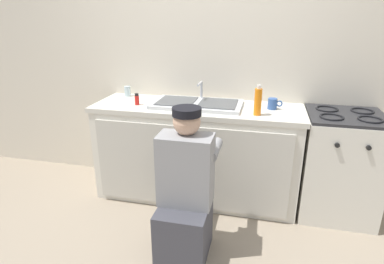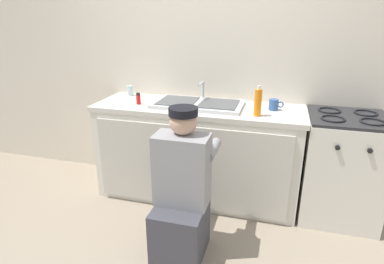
{
  "view_description": "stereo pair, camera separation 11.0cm",
  "coord_description": "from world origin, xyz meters",
  "px_view_note": "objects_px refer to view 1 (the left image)",
  "views": [
    {
      "loc": [
        0.6,
        -2.44,
        1.69
      ],
      "look_at": [
        0.0,
        0.1,
        0.73
      ],
      "focal_mm": 30.0,
      "sensor_mm": 36.0,
      "label": 1
    },
    {
      "loc": [
        0.71,
        -2.41,
        1.69
      ],
      "look_at": [
        0.0,
        0.1,
        0.73
      ],
      "focal_mm": 30.0,
      "sensor_mm": 36.0,
      "label": 2
    }
  ],
  "objects_px": {
    "stove_range": "(339,165)",
    "water_glass": "(127,91)",
    "sink_double_basin": "(197,104)",
    "spice_bottle_red": "(137,99)",
    "plumber_person": "(185,196)",
    "soap_bottle_orange": "(258,102)",
    "coffee_mug": "(273,104)"
  },
  "relations": [
    {
      "from": "plumber_person",
      "to": "coffee_mug",
      "type": "height_order",
      "value": "plumber_person"
    },
    {
      "from": "spice_bottle_red",
      "to": "coffee_mug",
      "type": "distance_m",
      "value": 1.21
    },
    {
      "from": "plumber_person",
      "to": "water_glass",
      "type": "xyz_separation_m",
      "value": [
        -0.86,
        1.0,
        0.5
      ]
    },
    {
      "from": "water_glass",
      "to": "soap_bottle_orange",
      "type": "bearing_deg",
      "value": -15.5
    },
    {
      "from": "spice_bottle_red",
      "to": "coffee_mug",
      "type": "bearing_deg",
      "value": 6.54
    },
    {
      "from": "sink_double_basin",
      "to": "soap_bottle_orange",
      "type": "height_order",
      "value": "soap_bottle_orange"
    },
    {
      "from": "sink_double_basin",
      "to": "spice_bottle_red",
      "type": "bearing_deg",
      "value": -170.25
    },
    {
      "from": "stove_range",
      "to": "plumber_person",
      "type": "xyz_separation_m",
      "value": [
        -1.17,
        -0.81,
        -0.0
      ]
    },
    {
      "from": "plumber_person",
      "to": "soap_bottle_orange",
      "type": "distance_m",
      "value": 0.96
    },
    {
      "from": "stove_range",
      "to": "water_glass",
      "type": "xyz_separation_m",
      "value": [
        -2.03,
        0.2,
        0.5
      ]
    },
    {
      "from": "plumber_person",
      "to": "soap_bottle_orange",
      "type": "relative_size",
      "value": 4.42
    },
    {
      "from": "sink_double_basin",
      "to": "soap_bottle_orange",
      "type": "distance_m",
      "value": 0.57
    },
    {
      "from": "water_glass",
      "to": "sink_double_basin",
      "type": "bearing_deg",
      "value": -14.38
    },
    {
      "from": "coffee_mug",
      "to": "spice_bottle_red",
      "type": "bearing_deg",
      "value": -173.46
    },
    {
      "from": "stove_range",
      "to": "water_glass",
      "type": "height_order",
      "value": "water_glass"
    },
    {
      "from": "stove_range",
      "to": "water_glass",
      "type": "distance_m",
      "value": 2.1
    },
    {
      "from": "sink_double_basin",
      "to": "soap_bottle_orange",
      "type": "bearing_deg",
      "value": -17.05
    },
    {
      "from": "stove_range",
      "to": "sink_double_basin",
      "type": "bearing_deg",
      "value": 179.9
    },
    {
      "from": "stove_range",
      "to": "coffee_mug",
      "type": "bearing_deg",
      "value": 175.51
    },
    {
      "from": "sink_double_basin",
      "to": "stove_range",
      "type": "bearing_deg",
      "value": -0.1
    },
    {
      "from": "sink_double_basin",
      "to": "stove_range",
      "type": "distance_m",
      "value": 1.35
    },
    {
      "from": "stove_range",
      "to": "spice_bottle_red",
      "type": "height_order",
      "value": "spice_bottle_red"
    },
    {
      "from": "spice_bottle_red",
      "to": "sink_double_basin",
      "type": "bearing_deg",
      "value": 9.75
    },
    {
      "from": "sink_double_basin",
      "to": "spice_bottle_red",
      "type": "height_order",
      "value": "sink_double_basin"
    },
    {
      "from": "coffee_mug",
      "to": "stove_range",
      "type": "bearing_deg",
      "value": -4.49
    },
    {
      "from": "sink_double_basin",
      "to": "spice_bottle_red",
      "type": "distance_m",
      "value": 0.55
    },
    {
      "from": "spice_bottle_red",
      "to": "coffee_mug",
      "type": "height_order",
      "value": "spice_bottle_red"
    },
    {
      "from": "soap_bottle_orange",
      "to": "coffee_mug",
      "type": "height_order",
      "value": "soap_bottle_orange"
    },
    {
      "from": "plumber_person",
      "to": "water_glass",
      "type": "distance_m",
      "value": 1.41
    },
    {
      "from": "sink_double_basin",
      "to": "soap_bottle_orange",
      "type": "xyz_separation_m",
      "value": [
        0.54,
        -0.17,
        0.09
      ]
    },
    {
      "from": "sink_double_basin",
      "to": "water_glass",
      "type": "relative_size",
      "value": 8.0
    },
    {
      "from": "water_glass",
      "to": "spice_bottle_red",
      "type": "distance_m",
      "value": 0.36
    }
  ]
}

